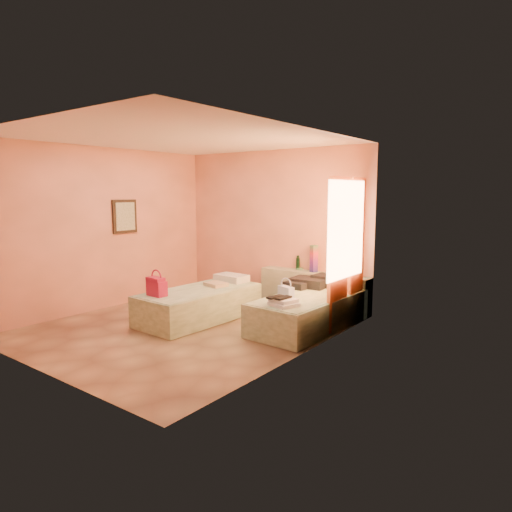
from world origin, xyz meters
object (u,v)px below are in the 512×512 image
at_px(bed_right, 309,312).
at_px(green_book, 336,273).
at_px(headboard_ledge, 313,291).
at_px(towel_stack, 284,302).
at_px(bed_left, 199,304).
at_px(flower_vase, 350,270).
at_px(water_bottle, 298,263).
at_px(magenta_handbag, 157,286).
at_px(blue_handbag, 286,292).

bearing_deg(bed_right, green_book, 98.62).
bearing_deg(green_book, headboard_ledge, 171.47).
bearing_deg(towel_stack, bed_left, 176.89).
distance_m(green_book, flower_vase, 0.33).
height_order(headboard_ledge, towel_stack, headboard_ledge).
relative_size(water_bottle, flower_vase, 0.99).
bearing_deg(flower_vase, green_book, 161.14).
relative_size(bed_right, water_bottle, 8.26).
height_order(water_bottle, towel_stack, water_bottle).
height_order(bed_left, towel_stack, towel_stack).
relative_size(headboard_ledge, magenta_handbag, 6.77).
xyz_separation_m(green_book, towel_stack, (0.17, -1.85, -0.12)).
xyz_separation_m(flower_vase, towel_stack, (-0.13, -1.75, -0.22)).
xyz_separation_m(bed_right, green_book, (-0.13, 1.11, 0.42)).
xyz_separation_m(headboard_ledge, flower_vase, (0.69, -0.04, 0.45)).
bearing_deg(bed_left, headboard_ledge, 58.69).
bearing_deg(bed_right, magenta_handbag, -140.88).
height_order(bed_right, towel_stack, towel_stack).
xyz_separation_m(bed_right, blue_handbag, (-0.21, -0.30, 0.33)).
relative_size(headboard_ledge, water_bottle, 8.46).
relative_size(bed_left, flower_vase, 8.17).
bearing_deg(blue_handbag, bed_right, 72.58).
distance_m(bed_left, magenta_handbag, 0.84).
height_order(headboard_ledge, water_bottle, water_bottle).
bearing_deg(bed_right, bed_left, -156.42).
relative_size(bed_left, green_book, 10.28).
relative_size(blue_handbag, towel_stack, 0.74).
relative_size(headboard_ledge, flower_vase, 8.38).
distance_m(bed_right, flower_vase, 1.15).
height_order(water_bottle, blue_handbag, water_bottle).
xyz_separation_m(bed_left, water_bottle, (0.74, 1.77, 0.52)).
xyz_separation_m(headboard_ledge, bed_left, (-1.12, -1.70, -0.08)).
xyz_separation_m(bed_left, towel_stack, (1.68, -0.09, 0.30)).
bearing_deg(flower_vase, headboard_ledge, 176.55).
bearing_deg(blue_handbag, green_book, 104.15).
distance_m(headboard_ledge, water_bottle, 0.59).
height_order(bed_right, flower_vase, flower_vase).
height_order(bed_right, water_bottle, water_bottle).
bearing_deg(magenta_handbag, green_book, 58.95).
bearing_deg(magenta_handbag, headboard_ledge, 65.11).
distance_m(headboard_ledge, bed_right, 1.18).
height_order(headboard_ledge, bed_right, headboard_ledge).
bearing_deg(flower_vase, bed_right, -99.46).
distance_m(water_bottle, flower_vase, 1.07).
bearing_deg(headboard_ledge, water_bottle, 168.95).
relative_size(bed_left, blue_handbag, 7.74).
bearing_deg(green_book, water_bottle, 161.89).
xyz_separation_m(headboard_ledge, water_bottle, (-0.37, 0.07, 0.45)).
bearing_deg(green_book, towel_stack, -101.97).
distance_m(headboard_ledge, bed_left, 2.03).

